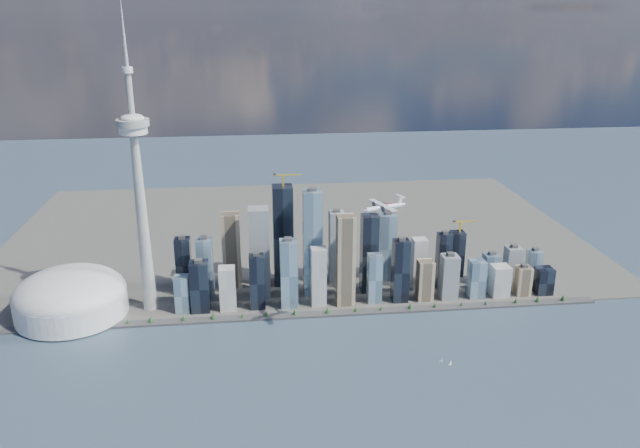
{
  "coord_description": "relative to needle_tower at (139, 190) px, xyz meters",
  "views": [
    {
      "loc": [
        -100.52,
        -781.81,
        541.73
      ],
      "look_at": [
        17.19,
        260.0,
        176.24
      ],
      "focal_mm": 35.0,
      "sensor_mm": 36.0,
      "label": 1
    }
  ],
  "objects": [
    {
      "name": "needle_tower",
      "position": [
        0.0,
        0.0,
        0.0
      ],
      "size": [
        56.0,
        56.0,
        550.5
      ],
      "color": "gray",
      "rests_on": "land"
    },
    {
      "name": "land",
      "position": [
        300.0,
        390.0,
        -234.34
      ],
      "size": [
        1400.0,
        900.0,
        3.0
      ],
      "primitive_type": "cube",
      "color": "#4C4C47",
      "rests_on": "ground"
    },
    {
      "name": "skyscraper_cluster",
      "position": [
        359.62,
        26.82,
        -163.82
      ],
      "size": [
        736.0,
        142.0,
        233.77
      ],
      "color": "black",
      "rests_on": "land"
    },
    {
      "name": "ground",
      "position": [
        300.0,
        -310.0,
        -235.84
      ],
      "size": [
        4000.0,
        4000.0,
        0.0
      ],
      "primitive_type": "plane",
      "color": "#314157",
      "rests_on": "ground"
    },
    {
      "name": "shoreline_trees",
      "position": [
        300.0,
        -60.0,
        -227.06
      ],
      "size": [
        960.53,
        7.2,
        8.8
      ],
      "color": "#3F2D1E",
      "rests_on": "seawall"
    },
    {
      "name": "sailboat_west",
      "position": [
        493.68,
        -241.34,
        -233.03
      ],
      "size": [
        6.32,
        2.94,
        8.76
      ],
      "rotation": [
        0.0,
        0.0,
        -0.24
      ],
      "color": "white",
      "rests_on": "ground"
    },
    {
      "name": "airplane",
      "position": [
        403.92,
        -180.34,
        11.01
      ],
      "size": [
        75.2,
        67.33,
        18.95
      ],
      "rotation": [
        0.0,
        0.0,
        0.36
      ],
      "color": "white",
      "rests_on": "ground"
    },
    {
      "name": "seawall",
      "position": [
        300.0,
        -60.0,
        -233.84
      ],
      "size": [
        1100.0,
        22.0,
        4.0
      ],
      "primitive_type": "cube",
      "color": "#383838",
      "rests_on": "ground"
    },
    {
      "name": "dome_stadium",
      "position": [
        -140.0,
        -10.0,
        -196.4
      ],
      "size": [
        200.0,
        200.0,
        86.0
      ],
      "color": "silver",
      "rests_on": "land"
    },
    {
      "name": "sailboat_east",
      "position": [
        504.95,
        -252.25,
        -233.16
      ],
      "size": [
        5.88,
        3.48,
        8.35
      ],
      "rotation": [
        0.0,
        0.0,
        0.39
      ],
      "color": "white",
      "rests_on": "ground"
    }
  ]
}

